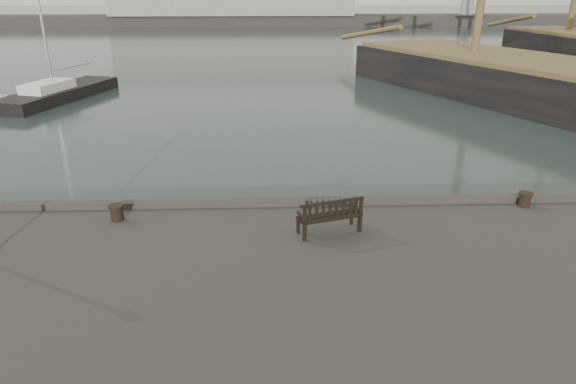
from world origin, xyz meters
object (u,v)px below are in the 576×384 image
Objects in this scene: yacht_d at (60,96)px; bollard_right at (525,199)px; bench at (329,222)px; bollard_left at (117,213)px.

bollard_right is at bearing -29.60° from yacht_d.
bench is at bearing -165.69° from bollard_right.
bollard_left is 0.03× the size of yacht_d.
bench is 29.27m from yacht_d.
bollard_left is 1.05× the size of bollard_right.
bench is 3.94× the size of bollard_left.
yacht_d is at bearing 133.34° from bollard_right.
bollard_right is at bearing -3.10° from bench.
bollard_left reaches higher than bollard_right.
bollard_left is 25.74m from yacht_d.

